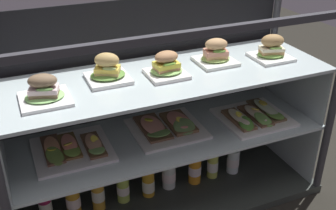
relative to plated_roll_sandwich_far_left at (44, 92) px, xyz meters
The scene contains 24 objects.
ground_plane 0.94m from the plated_roll_sandwich_far_left, ahead, with size 6.00×6.00×0.02m, color black.
case_base_deck 0.91m from the plated_roll_sandwich_far_left, ahead, with size 1.55×0.55×0.04m, color #333834.
case_frame 0.61m from the plated_roll_sandwich_far_left, 19.77° to the left, with size 1.55×0.55×1.00m.
riser_lower_tier 0.77m from the plated_roll_sandwich_far_left, ahead, with size 1.48×0.48×0.35m.
shelf_lower_glass 0.65m from the plated_roll_sandwich_far_left, ahead, with size 1.50×0.50×0.02m, color silver.
riser_upper_tier 0.58m from the plated_roll_sandwich_far_left, ahead, with size 1.48×0.48×0.29m.
shelf_upper_glass 0.55m from the plated_roll_sandwich_far_left, ahead, with size 1.50×0.50×0.02m, color silver.
plated_roll_sandwich_far_left is the anchor object (origin of this frame).
plated_roll_sandwich_near_left_corner 0.29m from the plated_roll_sandwich_far_left, 17.92° to the left, with size 0.18×0.18×0.13m.
plated_roll_sandwich_mid_left 0.53m from the plated_roll_sandwich_far_left, ahead, with size 0.17×0.17×0.12m.
plated_roll_sandwich_right_of_center 0.81m from the plated_roll_sandwich_far_left, ahead, with size 0.18×0.18×0.12m.
plated_roll_sandwich_near_right_corner 1.08m from the plated_roll_sandwich_far_left, ahead, with size 0.18×0.18×0.12m.
open_sandwich_tray_center 0.35m from the plated_roll_sandwich_far_left, 39.22° to the left, with size 0.34×0.32×0.05m.
open_sandwich_tray_far_left 0.65m from the plated_roll_sandwich_far_left, ahead, with size 0.34×0.32×0.06m.
open_sandwich_tray_far_right 1.06m from the plated_roll_sandwich_far_left, ahead, with size 0.34×0.32×0.06m.
juice_bottle_front_second 0.62m from the plated_roll_sandwich_far_left, 127.55° to the left, with size 0.06×0.06×0.24m.
juice_bottle_front_left_end 0.62m from the plated_roll_sandwich_far_left, 47.31° to the left, with size 0.07×0.07×0.25m.
juice_bottle_back_right 0.65m from the plated_roll_sandwich_far_left, 21.69° to the left, with size 0.06×0.06×0.22m.
juice_bottle_front_middle 0.70m from the plated_roll_sandwich_far_left, 14.47° to the left, with size 0.06×0.06×0.21m.
juice_bottle_front_right_end 0.77m from the plated_roll_sandwich_far_left, ahead, with size 0.06×0.06×0.22m.
juice_bottle_back_left 0.86m from the plated_roll_sandwich_far_left, ahead, with size 0.07×0.07×0.19m.
juice_bottle_near_post 0.95m from the plated_roll_sandwich_far_left, ahead, with size 0.07×0.07×0.21m.
juice_bottle_back_center 1.03m from the plated_roll_sandwich_far_left, ahead, with size 0.06×0.06×0.22m.
juice_bottle_tucked_behind 1.14m from the plated_roll_sandwich_far_left, ahead, with size 0.07×0.07×0.19m.
Camera 1 is at (-0.66, -1.55, 1.45)m, focal length 43.89 mm.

